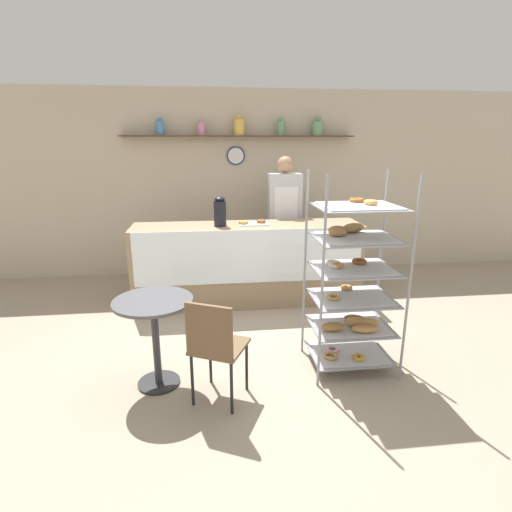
% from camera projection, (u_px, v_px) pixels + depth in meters
% --- Properties ---
extents(ground_plane, '(14.00, 14.00, 0.00)m').
position_uv_depth(ground_plane, '(262.00, 354.00, 3.84)').
color(ground_plane, gray).
extents(back_wall, '(10.00, 0.30, 2.70)m').
position_uv_depth(back_wall, '(239.00, 183.00, 5.98)').
color(back_wall, beige).
rests_on(back_wall, ground_plane).
extents(display_counter, '(2.78, 0.62, 1.00)m').
position_uv_depth(display_counter, '(248.00, 264.00, 4.97)').
color(display_counter, '#937A5B').
rests_on(display_counter, ground_plane).
extents(pastry_rack, '(0.74, 0.60, 1.74)m').
position_uv_depth(pastry_rack, '(352.00, 282.00, 3.44)').
color(pastry_rack, gray).
rests_on(pastry_rack, ground_plane).
extents(person_worker, '(0.44, 0.23, 1.78)m').
position_uv_depth(person_worker, '(284.00, 217.00, 5.46)').
color(person_worker, '#282833').
rests_on(person_worker, ground_plane).
extents(cafe_table, '(0.64, 0.64, 0.76)m').
position_uv_depth(cafe_table, '(155.00, 322.00, 3.21)').
color(cafe_table, '#262628').
rests_on(cafe_table, ground_plane).
extents(cafe_chair, '(0.51, 0.51, 0.86)m').
position_uv_depth(cafe_chair, '(215.00, 342.00, 2.97)').
color(cafe_chair, black).
rests_on(cafe_chair, ground_plane).
extents(coffee_carafe, '(0.15, 0.15, 0.35)m').
position_uv_depth(coffee_carafe, '(220.00, 212.00, 4.70)').
color(coffee_carafe, black).
rests_on(coffee_carafe, display_counter).
extents(donut_tray_counter, '(0.37, 0.24, 0.05)m').
position_uv_depth(donut_tray_counter, '(252.00, 223.00, 4.86)').
color(donut_tray_counter, silver).
rests_on(donut_tray_counter, display_counter).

